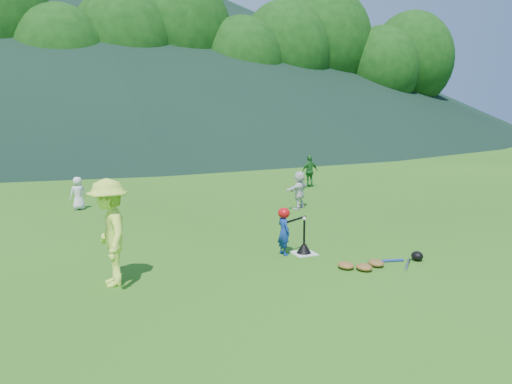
{
  "coord_description": "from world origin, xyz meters",
  "views": [
    {
      "loc": [
        -4.73,
        -8.66,
        2.89
      ],
      "look_at": [
        0.0,
        2.5,
        0.9
      ],
      "focal_mm": 35.0,
      "sensor_mm": 36.0,
      "label": 1
    }
  ],
  "objects_px": {
    "home_plate": "(304,253)",
    "fielder_a": "(78,193)",
    "fielder_d": "(299,190)",
    "batting_tee": "(304,248)",
    "batter_child": "(284,232)",
    "equipment_pile": "(377,263)",
    "fielder_c": "(310,171)",
    "adult_coach": "(109,233)"
  },
  "relations": [
    {
      "from": "fielder_a",
      "to": "equipment_pile",
      "type": "xyz_separation_m",
      "value": [
        4.77,
        -7.89,
        -0.42
      ]
    },
    {
      "from": "fielder_a",
      "to": "batting_tee",
      "type": "distance_m",
      "value": 7.71
    },
    {
      "from": "batter_child",
      "to": "fielder_d",
      "type": "height_order",
      "value": "fielder_d"
    },
    {
      "from": "home_plate",
      "to": "fielder_d",
      "type": "height_order",
      "value": "fielder_d"
    },
    {
      "from": "batter_child",
      "to": "fielder_d",
      "type": "relative_size",
      "value": 0.84
    },
    {
      "from": "adult_coach",
      "to": "fielder_d",
      "type": "xyz_separation_m",
      "value": [
        5.98,
        4.61,
        -0.34
      ]
    },
    {
      "from": "home_plate",
      "to": "batting_tee",
      "type": "relative_size",
      "value": 0.66
    },
    {
      "from": "fielder_d",
      "to": "fielder_a",
      "type": "bearing_deg",
      "value": -53.18
    },
    {
      "from": "batter_child",
      "to": "adult_coach",
      "type": "distance_m",
      "value": 3.49
    },
    {
      "from": "fielder_d",
      "to": "batting_tee",
      "type": "bearing_deg",
      "value": 31.49
    },
    {
      "from": "home_plate",
      "to": "fielder_a",
      "type": "xyz_separation_m",
      "value": [
        -3.92,
        6.63,
        0.48
      ]
    },
    {
      "from": "batter_child",
      "to": "batting_tee",
      "type": "bearing_deg",
      "value": -110.75
    },
    {
      "from": "batter_child",
      "to": "adult_coach",
      "type": "bearing_deg",
      "value": 92.65
    },
    {
      "from": "home_plate",
      "to": "equipment_pile",
      "type": "bearing_deg",
      "value": -55.94
    },
    {
      "from": "adult_coach",
      "to": "equipment_pile",
      "type": "xyz_separation_m",
      "value": [
        4.69,
        -0.92,
        -0.83
      ]
    },
    {
      "from": "home_plate",
      "to": "batter_child",
      "type": "distance_m",
      "value": 0.62
    },
    {
      "from": "fielder_c",
      "to": "equipment_pile",
      "type": "xyz_separation_m",
      "value": [
        -3.59,
        -9.05,
        -0.54
      ]
    },
    {
      "from": "adult_coach",
      "to": "batting_tee",
      "type": "height_order",
      "value": "adult_coach"
    },
    {
      "from": "home_plate",
      "to": "fielder_a",
      "type": "distance_m",
      "value": 7.71
    },
    {
      "from": "batter_child",
      "to": "equipment_pile",
      "type": "bearing_deg",
      "value": -142.56
    },
    {
      "from": "fielder_a",
      "to": "batting_tee",
      "type": "height_order",
      "value": "fielder_a"
    },
    {
      "from": "batter_child",
      "to": "fielder_c",
      "type": "height_order",
      "value": "fielder_c"
    },
    {
      "from": "fielder_d",
      "to": "batting_tee",
      "type": "height_order",
      "value": "fielder_d"
    },
    {
      "from": "adult_coach",
      "to": "fielder_c",
      "type": "bearing_deg",
      "value": 133.81
    },
    {
      "from": "fielder_d",
      "to": "equipment_pile",
      "type": "distance_m",
      "value": 5.7
    },
    {
      "from": "fielder_d",
      "to": "batting_tee",
      "type": "distance_m",
      "value": 4.79
    },
    {
      "from": "home_plate",
      "to": "fielder_c",
      "type": "relative_size",
      "value": 0.37
    },
    {
      "from": "equipment_pile",
      "to": "fielder_d",
      "type": "bearing_deg",
      "value": 76.95
    },
    {
      "from": "home_plate",
      "to": "fielder_a",
      "type": "relative_size",
      "value": 0.46
    },
    {
      "from": "adult_coach",
      "to": "home_plate",
      "type": "bearing_deg",
      "value": 94.48
    },
    {
      "from": "batter_child",
      "to": "adult_coach",
      "type": "xyz_separation_m",
      "value": [
        -3.43,
        -0.46,
        0.43
      ]
    },
    {
      "from": "home_plate",
      "to": "fielder_d",
      "type": "distance_m",
      "value": 4.8
    },
    {
      "from": "fielder_d",
      "to": "batter_child",
      "type": "bearing_deg",
      "value": 26.62
    },
    {
      "from": "adult_coach",
      "to": "fielder_d",
      "type": "bearing_deg",
      "value": 127.0
    },
    {
      "from": "batter_child",
      "to": "batting_tee",
      "type": "xyz_separation_m",
      "value": [
        0.41,
        -0.11,
        -0.34
      ]
    },
    {
      "from": "home_plate",
      "to": "equipment_pile",
      "type": "relative_size",
      "value": 0.25
    },
    {
      "from": "batter_child",
      "to": "batting_tee",
      "type": "relative_size",
      "value": 1.38
    },
    {
      "from": "equipment_pile",
      "to": "fielder_c",
      "type": "bearing_deg",
      "value": 68.35
    },
    {
      "from": "home_plate",
      "to": "fielder_a",
      "type": "bearing_deg",
      "value": 120.58
    },
    {
      "from": "batter_child",
      "to": "fielder_c",
      "type": "distance_m",
      "value": 9.08
    },
    {
      "from": "fielder_a",
      "to": "batting_tee",
      "type": "bearing_deg",
      "value": 101.49
    },
    {
      "from": "home_plate",
      "to": "adult_coach",
      "type": "bearing_deg",
      "value": -174.87
    }
  ]
}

